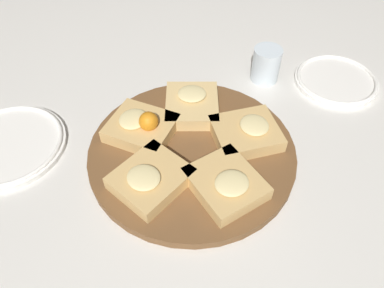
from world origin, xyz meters
name	(u,v)px	position (x,y,z in m)	size (l,w,h in m)	color
ground_plane	(192,155)	(0.00, 0.00, 0.00)	(3.00, 3.00, 0.00)	silver
serving_board	(192,152)	(0.00, 0.00, 0.01)	(0.41, 0.41, 0.02)	brown
focaccia_slice_0	(142,127)	(-0.08, 0.08, 0.04)	(0.17, 0.17, 0.06)	tan
focaccia_slice_1	(150,179)	(-0.10, -0.05, 0.03)	(0.16, 0.15, 0.04)	tan
focaccia_slice_2	(226,183)	(0.02, -0.11, 0.03)	(0.13, 0.14, 0.04)	tan
focaccia_slice_3	(247,133)	(0.11, -0.02, 0.03)	(0.14, 0.13, 0.04)	tan
focaccia_slice_4	(192,104)	(0.05, 0.10, 0.03)	(0.15, 0.16, 0.04)	#DBB775
plate_left	(8,145)	(-0.34, 0.17, 0.01)	(0.23, 0.23, 0.02)	white
plate_right	(336,80)	(0.41, 0.07, 0.01)	(0.20, 0.20, 0.02)	white
water_glass	(266,64)	(0.26, 0.15, 0.04)	(0.07, 0.07, 0.08)	silver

